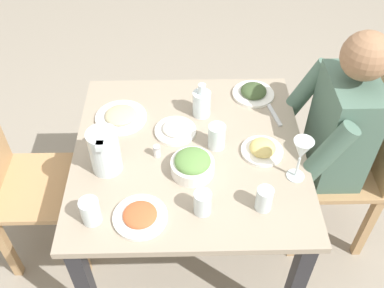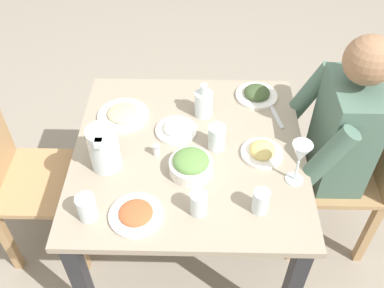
# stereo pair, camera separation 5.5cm
# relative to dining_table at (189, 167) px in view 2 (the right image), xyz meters

# --- Properties ---
(ground_plane) EXTENTS (8.00, 8.00, 0.00)m
(ground_plane) POSITION_rel_dining_table_xyz_m (0.00, 0.00, -0.60)
(ground_plane) COLOR gray
(dining_table) EXTENTS (0.96, 0.96, 0.71)m
(dining_table) POSITION_rel_dining_table_xyz_m (0.00, 0.00, 0.00)
(dining_table) COLOR gray
(dining_table) RESTS_ON ground_plane
(chair_near) EXTENTS (0.40, 0.40, 0.90)m
(chair_near) POSITION_rel_dining_table_xyz_m (0.10, -0.77, -0.09)
(chair_near) COLOR tan
(chair_near) RESTS_ON ground_plane
(chair_far) EXTENTS (0.40, 0.40, 0.90)m
(chair_far) POSITION_rel_dining_table_xyz_m (0.02, 0.77, -0.09)
(chair_far) COLOR tan
(chair_far) RESTS_ON ground_plane
(diner_near) EXTENTS (0.48, 0.53, 1.19)m
(diner_near) POSITION_rel_dining_table_xyz_m (0.10, -0.57, 0.06)
(diner_near) COLOR #4C6B5B
(diner_near) RESTS_ON ground_plane
(water_pitcher) EXTENTS (0.16, 0.12, 0.19)m
(water_pitcher) POSITION_rel_dining_table_xyz_m (-0.09, 0.33, 0.20)
(water_pitcher) COLOR silver
(water_pitcher) RESTS_ON dining_table
(salad_bowl) EXTENTS (0.17, 0.17, 0.09)m
(salad_bowl) POSITION_rel_dining_table_xyz_m (-0.12, -0.01, 0.15)
(salad_bowl) COLOR white
(salad_bowl) RESTS_ON dining_table
(plate_rice_curry) EXTENTS (0.20, 0.20, 0.04)m
(plate_rice_curry) POSITION_rel_dining_table_xyz_m (-0.34, 0.18, 0.12)
(plate_rice_curry) COLOR white
(plate_rice_curry) RESTS_ON dining_table
(plate_dolmas) EXTENTS (0.20, 0.20, 0.05)m
(plate_dolmas) POSITION_rel_dining_table_xyz_m (0.35, -0.31, 0.13)
(plate_dolmas) COLOR white
(plate_dolmas) RESTS_ON dining_table
(plate_fries) EXTENTS (0.17, 0.17, 0.06)m
(plate_fries) POSITION_rel_dining_table_xyz_m (-0.02, -0.30, 0.13)
(plate_fries) COLOR white
(plate_fries) RESTS_ON dining_table
(plate_yoghurt) EXTENTS (0.18, 0.18, 0.05)m
(plate_yoghurt) POSITION_rel_dining_table_xyz_m (0.11, 0.06, 0.12)
(plate_yoghurt) COLOR white
(plate_yoghurt) RESTS_ON dining_table
(plate_beans) EXTENTS (0.23, 0.23, 0.04)m
(plate_beans) POSITION_rel_dining_table_xyz_m (0.20, 0.30, 0.12)
(plate_beans) COLOR white
(plate_beans) RESTS_ON dining_table
(water_glass_near_left) EXTENTS (0.06, 0.06, 0.10)m
(water_glass_near_left) POSITION_rel_dining_table_xyz_m (-0.31, -0.04, 0.16)
(water_glass_near_left) COLOR silver
(water_glass_near_left) RESTS_ON dining_table
(water_glass_far_right) EXTENTS (0.07, 0.07, 0.10)m
(water_glass_far_right) POSITION_rel_dining_table_xyz_m (-0.34, 0.35, 0.16)
(water_glass_far_right) COLOR silver
(water_glass_far_right) RESTS_ON dining_table
(water_glass_far_left) EXTENTS (0.07, 0.07, 0.11)m
(water_glass_far_left) POSITION_rel_dining_table_xyz_m (0.02, -0.11, 0.16)
(water_glass_far_left) COLOR silver
(water_glass_far_left) RESTS_ON dining_table
(water_glass_center) EXTENTS (0.06, 0.06, 0.10)m
(water_glass_center) POSITION_rel_dining_table_xyz_m (-0.30, -0.26, 0.16)
(water_glass_center) COLOR silver
(water_glass_center) RESTS_ON dining_table
(wine_glass) EXTENTS (0.08, 0.08, 0.20)m
(wine_glass) POSITION_rel_dining_table_xyz_m (-0.15, -0.41, 0.25)
(wine_glass) COLOR silver
(wine_glass) RESTS_ON dining_table
(oil_carafe) EXTENTS (0.08, 0.08, 0.16)m
(oil_carafe) POSITION_rel_dining_table_xyz_m (0.22, -0.06, 0.16)
(oil_carafe) COLOR silver
(oil_carafe) RESTS_ON dining_table
(salt_shaker) EXTENTS (0.03, 0.03, 0.05)m
(salt_shaker) POSITION_rel_dining_table_xyz_m (-0.03, 0.13, 0.14)
(salt_shaker) COLOR white
(salt_shaker) RESTS_ON dining_table
(fork_near) EXTENTS (0.17, 0.03, 0.01)m
(fork_near) POSITION_rel_dining_table_xyz_m (0.03, 0.37, 0.11)
(fork_near) COLOR silver
(fork_near) RESTS_ON dining_table
(knife_near) EXTENTS (0.18, 0.06, 0.01)m
(knife_near) POSITION_rel_dining_table_xyz_m (0.22, -0.38, 0.11)
(knife_near) COLOR silver
(knife_near) RESTS_ON dining_table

